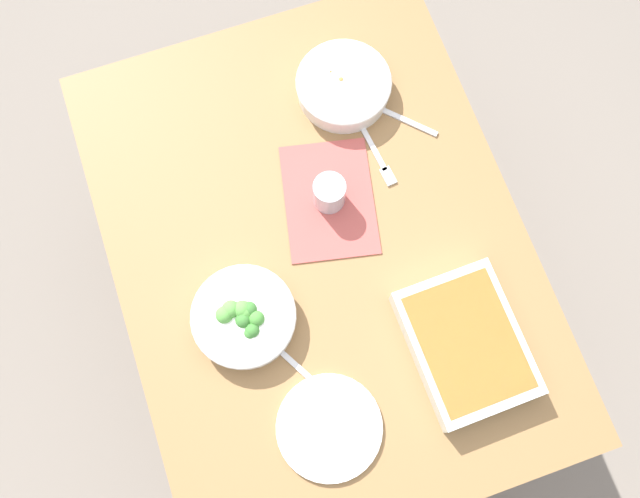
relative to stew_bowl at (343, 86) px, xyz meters
name	(u,v)px	position (x,y,z in m)	size (l,w,h in m)	color
ground_plane	(320,309)	(-0.34, 0.18, -0.77)	(6.00, 6.00, 0.00)	slate
dining_table	(320,259)	(-0.34, 0.18, -0.12)	(1.20, 0.90, 0.74)	olive
placemat	(329,200)	(-0.24, 0.12, -0.03)	(0.28, 0.20, 0.00)	#B24C47
stew_bowl	(343,86)	(0.00, 0.00, 0.00)	(0.22, 0.22, 0.06)	silver
broccoli_bowl	(244,317)	(-0.44, 0.38, 0.00)	(0.22, 0.22, 0.07)	silver
baking_dish	(466,344)	(-0.65, -0.04, 0.00)	(0.31, 0.23, 0.06)	silver
drink_cup	(329,194)	(-0.24, 0.12, 0.01)	(0.07, 0.07, 0.08)	#B2BCC6
side_plate	(329,428)	(-0.71, 0.28, -0.03)	(0.22, 0.22, 0.01)	white
spoon_by_stew	(393,114)	(-0.09, -0.09, -0.03)	(0.14, 0.14, 0.01)	silver
spoon_by_broccoli	(274,345)	(-0.51, 0.34, -0.03)	(0.16, 0.10, 0.01)	silver
fork_on_table	(378,157)	(-0.18, -0.02, -0.03)	(0.18, 0.04, 0.01)	silver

